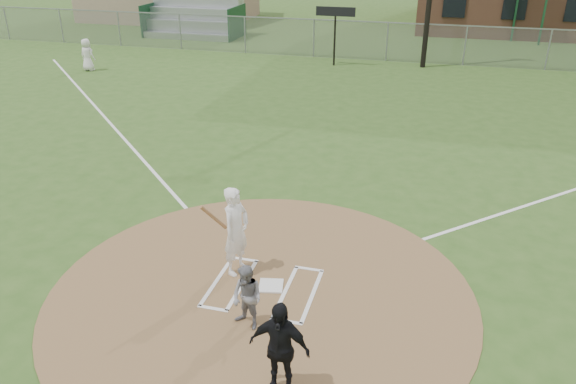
% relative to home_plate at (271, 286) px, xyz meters
% --- Properties ---
extents(ground, '(140.00, 140.00, 0.00)m').
position_rel_home_plate_xyz_m(ground, '(-0.13, -0.24, -0.04)').
color(ground, '#31541C').
rests_on(ground, ground).
extents(dirt_circle, '(8.40, 8.40, 0.02)m').
position_rel_home_plate_xyz_m(dirt_circle, '(-0.13, -0.24, -0.03)').
color(dirt_circle, olive).
rests_on(dirt_circle, ground).
extents(home_plate, '(0.57, 0.57, 0.03)m').
position_rel_home_plate_xyz_m(home_plate, '(0.00, 0.00, 0.00)').
color(home_plate, white).
rests_on(home_plate, dirt_circle).
extents(foul_line_third, '(17.04, 17.04, 0.01)m').
position_rel_home_plate_xyz_m(foul_line_third, '(-9.13, 8.76, -0.03)').
color(foul_line_third, white).
rests_on(foul_line_third, ground).
extents(catcher, '(0.74, 0.67, 1.25)m').
position_rel_home_plate_xyz_m(catcher, '(-0.04, -1.29, 0.61)').
color(catcher, gray).
rests_on(catcher, dirt_circle).
extents(umpire, '(0.97, 0.44, 1.63)m').
position_rel_home_plate_xyz_m(umpire, '(0.93, -2.61, 0.80)').
color(umpire, black).
rests_on(umpire, dirt_circle).
extents(ondeck_player, '(0.82, 0.58, 1.57)m').
position_rel_home_plate_xyz_m(ondeck_player, '(-14.27, 15.55, 0.75)').
color(ondeck_player, white).
rests_on(ondeck_player, ground).
extents(batters_boxes, '(2.08, 1.88, 0.01)m').
position_rel_home_plate_xyz_m(batters_boxes, '(-0.13, -0.09, -0.01)').
color(batters_boxes, white).
rests_on(batters_boxes, dirt_circle).
extents(batter_at_plate, '(0.81, 1.07, 1.91)m').
position_rel_home_plate_xyz_m(batter_at_plate, '(-0.84, 0.36, 0.94)').
color(batter_at_plate, white).
rests_on(batter_at_plate, dirt_circle).
extents(outfield_fence, '(56.08, 0.08, 2.03)m').
position_rel_home_plate_xyz_m(outfield_fence, '(-0.13, 21.76, 0.98)').
color(outfield_fence, slate).
rests_on(outfield_fence, ground).
extents(bleachers, '(6.08, 3.20, 3.20)m').
position_rel_home_plate_xyz_m(bleachers, '(-13.13, 25.96, 1.55)').
color(bleachers, '#B7BABF').
rests_on(bleachers, ground).
extents(scoreboard_sign, '(2.00, 0.10, 2.93)m').
position_rel_home_plate_xyz_m(scoreboard_sign, '(-2.63, 19.96, 2.35)').
color(scoreboard_sign, black).
rests_on(scoreboard_sign, ground).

